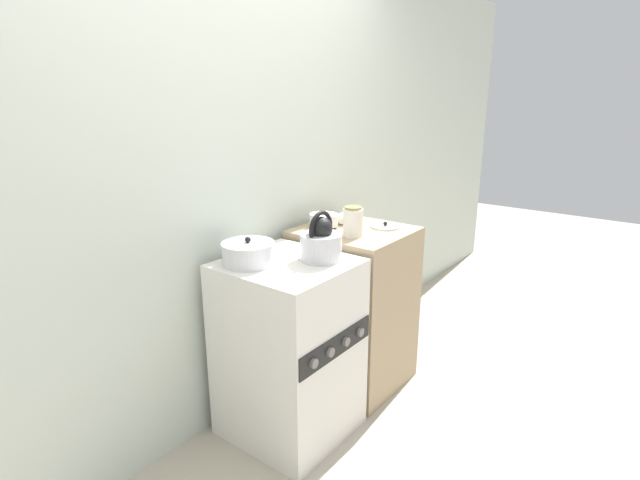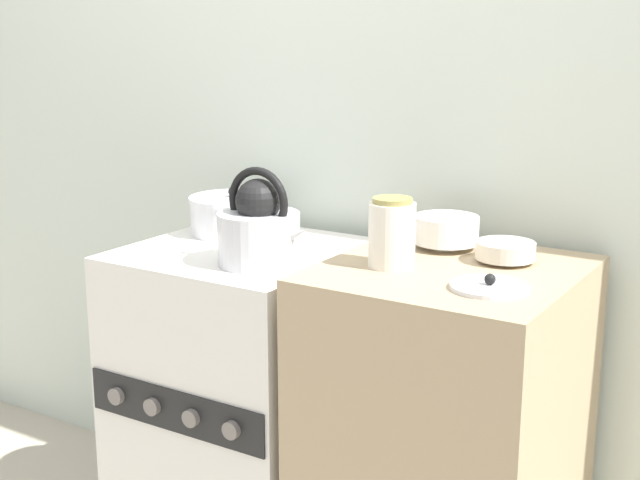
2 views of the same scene
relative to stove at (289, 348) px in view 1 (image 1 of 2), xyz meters
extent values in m
plane|color=#B2A893|center=(0.00, -0.29, -0.46)|extent=(12.00, 12.00, 0.00)
cube|color=silver|center=(0.00, 0.37, 0.79)|extent=(7.00, 0.06, 2.50)
cube|color=silver|center=(0.00, 0.00, 0.00)|extent=(0.57, 0.58, 0.92)
cube|color=black|center=(0.00, -0.29, 0.11)|extent=(0.54, 0.01, 0.11)
cylinder|color=slate|center=(-0.18, -0.30, 0.11)|extent=(0.04, 0.02, 0.04)
cylinder|color=slate|center=(-0.06, -0.30, 0.11)|extent=(0.04, 0.02, 0.04)
cylinder|color=slate|center=(0.06, -0.30, 0.11)|extent=(0.04, 0.02, 0.04)
cylinder|color=slate|center=(0.18, -0.30, 0.11)|extent=(0.04, 0.02, 0.04)
cube|color=tan|center=(0.59, 0.01, 0.02)|extent=(0.56, 0.59, 0.95)
cylinder|color=silver|center=(0.13, -0.10, 0.52)|extent=(0.20, 0.20, 0.13)
sphere|color=black|center=(0.13, -0.10, 0.61)|extent=(0.11, 0.11, 0.11)
torus|color=black|center=(0.13, -0.10, 0.61)|extent=(0.17, 0.02, 0.17)
cone|color=silver|center=(0.22, -0.10, 0.54)|extent=(0.10, 0.04, 0.08)
cylinder|color=silver|center=(-0.13, 0.13, 0.50)|extent=(0.24, 0.24, 0.09)
cylinder|color=silver|center=(-0.13, 0.13, 0.56)|extent=(0.25, 0.25, 0.01)
sphere|color=black|center=(-0.13, 0.13, 0.58)|extent=(0.03, 0.03, 0.03)
cylinder|color=white|center=(0.50, 0.16, 0.50)|extent=(0.07, 0.07, 0.01)
cylinder|color=white|center=(0.50, 0.16, 0.54)|extent=(0.16, 0.16, 0.07)
cylinder|color=beige|center=(0.68, 0.11, 0.50)|extent=(0.06, 0.06, 0.01)
cylinder|color=beige|center=(0.68, 0.11, 0.52)|extent=(0.14, 0.14, 0.04)
cylinder|color=silver|center=(0.47, -0.06, 0.57)|extent=(0.11, 0.11, 0.15)
cylinder|color=#998C4C|center=(0.47, -0.06, 0.65)|extent=(0.09, 0.09, 0.01)
cylinder|color=silver|center=(0.73, -0.11, 0.50)|extent=(0.17, 0.17, 0.01)
sphere|color=black|center=(0.73, -0.11, 0.51)|extent=(0.02, 0.02, 0.02)
camera|label=1|loc=(-1.69, -1.48, 1.23)|focal=28.00mm
camera|label=2|loc=(1.37, -1.82, 1.03)|focal=50.00mm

